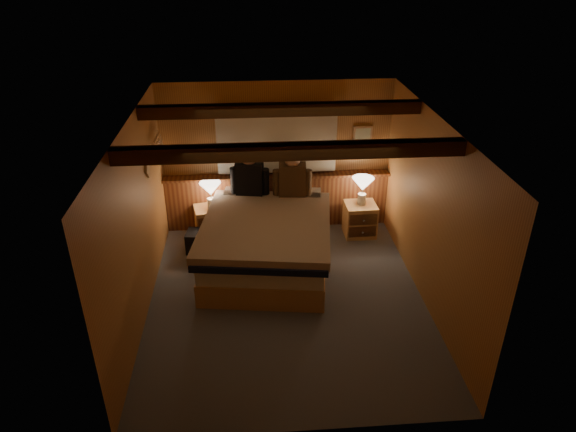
{
  "coord_description": "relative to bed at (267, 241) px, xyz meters",
  "views": [
    {
      "loc": [
        -0.41,
        -5.49,
        4.16
      ],
      "look_at": [
        0.05,
        0.4,
        1.04
      ],
      "focal_mm": 32.0,
      "sensor_mm": 36.0,
      "label": 1
    }
  ],
  "objects": [
    {
      "name": "ceiling_beams",
      "position": [
        0.22,
        -0.7,
        1.91
      ],
      "size": [
        3.6,
        1.65,
        0.16
      ],
      "color": "#3F260F",
      "rests_on": "ceiling"
    },
    {
      "name": "nightstand_left",
      "position": [
        -0.88,
        0.91,
        -0.15
      ],
      "size": [
        0.53,
        0.5,
        0.51
      ],
      "rotation": [
        0.0,
        0.0,
        0.2
      ],
      "color": "tan",
      "rests_on": "floor"
    },
    {
      "name": "duffel_bag",
      "position": [
        -0.94,
        0.47,
        -0.23
      ],
      "size": [
        0.57,
        0.39,
        0.39
      ],
      "rotation": [
        0.0,
        0.0,
        -0.12
      ],
      "color": "black",
      "rests_on": "floor"
    },
    {
      "name": "framed_print",
      "position": [
        1.57,
        1.22,
        1.15
      ],
      "size": [
        0.3,
        0.04,
        0.25
      ],
      "color": "tan",
      "rests_on": "wall_back"
    },
    {
      "name": "wall_right",
      "position": [
        2.02,
        -0.85,
        0.8
      ],
      "size": [
        0.0,
        4.2,
        4.2
      ],
      "primitive_type": "plane",
      "rotation": [
        1.57,
        0.0,
        -1.57
      ],
      "color": "#BF8544",
      "rests_on": "floor"
    },
    {
      "name": "lamp_right",
      "position": [
        1.53,
        0.81,
        0.45
      ],
      "size": [
        0.34,
        0.34,
        0.45
      ],
      "color": "silver",
      "rests_on": "nightstand_right"
    },
    {
      "name": "wall_back",
      "position": [
        0.22,
        1.25,
        0.8
      ],
      "size": [
        3.6,
        0.0,
        3.6
      ],
      "primitive_type": "plane",
      "rotation": [
        1.57,
        0.0,
        0.0
      ],
      "color": "#BF8544",
      "rests_on": "floor"
    },
    {
      "name": "wainscot",
      "position": [
        0.22,
        1.18,
        0.08
      ],
      "size": [
        3.6,
        0.23,
        0.94
      ],
      "color": "brown",
      "rests_on": "wall_back"
    },
    {
      "name": "person_left",
      "position": [
        -0.22,
        0.85,
        0.66
      ],
      "size": [
        0.59,
        0.31,
        0.73
      ],
      "rotation": [
        0.0,
        0.0,
        -0.18
      ],
      "color": "black",
      "rests_on": "bed"
    },
    {
      "name": "lamp_left",
      "position": [
        -0.83,
        0.91,
        0.41
      ],
      "size": [
        0.33,
        0.33,
        0.43
      ],
      "color": "silver",
      "rests_on": "nightstand_left"
    },
    {
      "name": "wall_front",
      "position": [
        0.22,
        -2.95,
        0.8
      ],
      "size": [
        3.6,
        0.0,
        3.6
      ],
      "primitive_type": "plane",
      "rotation": [
        -1.57,
        0.0,
        0.0
      ],
      "color": "#BF8544",
      "rests_on": "floor"
    },
    {
      "name": "wall_left",
      "position": [
        -1.58,
        -0.85,
        0.8
      ],
      "size": [
        0.0,
        4.2,
        4.2
      ],
      "primitive_type": "plane",
      "rotation": [
        1.57,
        0.0,
        1.57
      ],
      "color": "#BF8544",
      "rests_on": "floor"
    },
    {
      "name": "floor",
      "position": [
        0.22,
        -0.85,
        -0.4
      ],
      "size": [
        4.2,
        4.2,
        0.0
      ],
      "primitive_type": "plane",
      "color": "slate",
      "rests_on": "ground"
    },
    {
      "name": "coat_rail",
      "position": [
        -1.5,
        0.72,
        1.27
      ],
      "size": [
        0.05,
        0.55,
        0.24
      ],
      "color": "silver",
      "rests_on": "wall_left"
    },
    {
      "name": "curtain_window",
      "position": [
        0.22,
        1.18,
        1.12
      ],
      "size": [
        2.18,
        0.09,
        1.11
      ],
      "color": "#3F260F",
      "rests_on": "wall_back"
    },
    {
      "name": "ceiling",
      "position": [
        0.22,
        -0.85,
        2.0
      ],
      "size": [
        4.2,
        4.2,
        0.0
      ],
      "primitive_type": "plane",
      "rotation": [
        3.14,
        0.0,
        0.0
      ],
      "color": "#E1A354",
      "rests_on": "wall_back"
    },
    {
      "name": "nightstand_right",
      "position": [
        1.52,
        0.79,
        -0.13
      ],
      "size": [
        0.5,
        0.45,
        0.54
      ],
      "rotation": [
        0.0,
        0.0,
        0.02
      ],
      "color": "tan",
      "rests_on": "floor"
    },
    {
      "name": "bed",
      "position": [
        0.0,
        0.0,
        0.0
      ],
      "size": [
        2.02,
        2.48,
        0.78
      ],
      "rotation": [
        0.0,
        0.0,
        -0.14
      ],
      "color": "tan",
      "rests_on": "floor"
    },
    {
      "name": "person_right",
      "position": [
        0.42,
        0.74,
        0.65
      ],
      "size": [
        0.59,
        0.26,
        0.72
      ],
      "rotation": [
        0.0,
        0.0,
        -0.08
      ],
      "color": "#49321D",
      "rests_on": "bed"
    }
  ]
}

